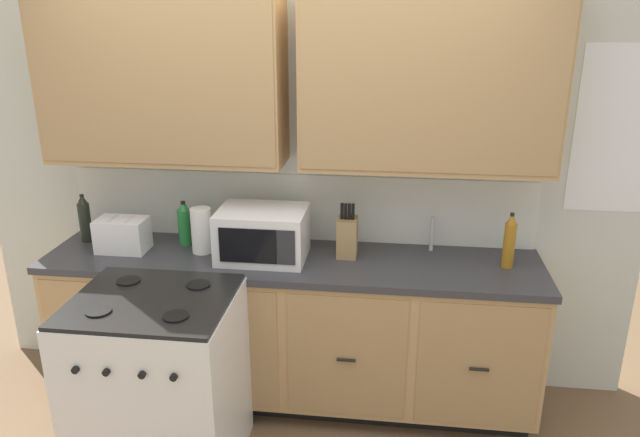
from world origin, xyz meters
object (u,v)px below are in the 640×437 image
object	(u,v)px
knife_block	(347,236)
bottle_green	(184,224)
microwave	(263,234)
stove_range	(160,384)
paper_towel_roll	(202,230)
bottle_dark	(85,218)
bottle_amber	(509,241)
toaster	(123,235)

from	to	relation	value
knife_block	bottle_green	world-z (taller)	knife_block
microwave	stove_range	bearing A→B (deg)	-123.35
microwave	paper_towel_roll	xyz separation A→B (m)	(-0.36, 0.04, -0.01)
microwave	bottle_dark	bearing A→B (deg)	173.90
bottle_green	paper_towel_roll	bearing A→B (deg)	-36.72
paper_towel_roll	bottle_dark	size ratio (longest dim) A/B	0.90
knife_block	bottle_amber	distance (m)	0.87
stove_range	paper_towel_roll	xyz separation A→B (m)	(0.04, 0.65, 0.57)
stove_range	microwave	xyz separation A→B (m)	(0.40, 0.62, 0.58)
microwave	paper_towel_roll	bearing A→B (deg)	173.98
bottle_green	bottle_amber	distance (m)	1.82
toaster	microwave	bearing A→B (deg)	-0.21
toaster	stove_range	bearing A→B (deg)	-56.41
toaster	knife_block	world-z (taller)	knife_block
stove_range	bottle_green	bearing A→B (deg)	96.79
toaster	bottle_dark	distance (m)	0.31
paper_towel_roll	knife_block	bearing A→B (deg)	3.38
knife_block	bottle_amber	xyz separation A→B (m)	(0.87, -0.05, 0.03)
paper_towel_roll	bottle_amber	bearing A→B (deg)	0.07
toaster	knife_block	distance (m)	1.28
bottle_dark	paper_towel_roll	bearing A→B (deg)	-6.13
stove_range	bottle_dark	distance (m)	1.16
paper_towel_roll	bottle_green	bearing A→B (deg)	143.28
toaster	knife_block	size ratio (longest dim) A/B	0.90
stove_range	microwave	distance (m)	0.94
microwave	toaster	distance (m)	0.82
bottle_green	stove_range	bearing A→B (deg)	-83.21
bottle_green	microwave	bearing A→B (deg)	-15.63
toaster	bottle_amber	world-z (taller)	bottle_amber
stove_range	bottle_amber	size ratio (longest dim) A/B	3.11
stove_range	bottle_dark	xyz separation A→B (m)	(-0.69, 0.73, 0.58)
microwave	knife_block	world-z (taller)	knife_block
bottle_dark	bottle_amber	xyz separation A→B (m)	(2.42, -0.08, 0.01)
toaster	bottle_dark	world-z (taller)	bottle_dark
microwave	bottle_amber	bearing A→B (deg)	1.73
stove_range	bottle_dark	size ratio (longest dim) A/B	3.28
microwave	bottle_dark	size ratio (longest dim) A/B	1.66
stove_range	paper_towel_roll	distance (m)	0.87
toaster	bottle_amber	size ratio (longest dim) A/B	0.92
bottle_dark	bottle_green	bearing A→B (deg)	2.03
toaster	bottle_amber	bearing A→B (deg)	0.99
knife_block	toaster	bearing A→B (deg)	-176.25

